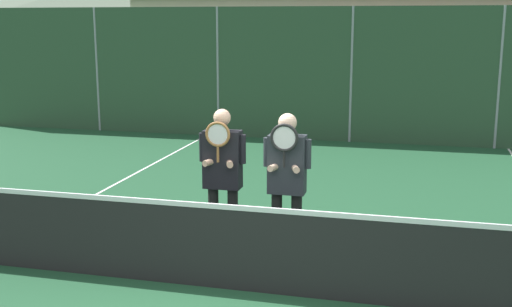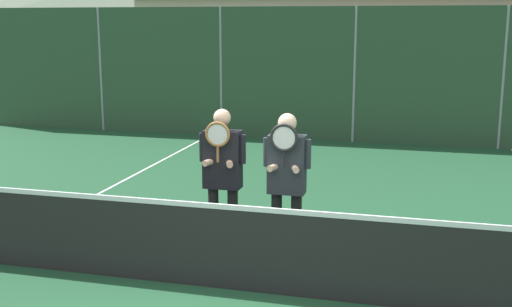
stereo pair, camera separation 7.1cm
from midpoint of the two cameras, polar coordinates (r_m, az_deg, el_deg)
The scene contains 11 objects.
ground_plane at distance 7.18m, azimuth -0.03°, elevation -12.23°, with size 120.00×120.00×0.00m, color #1E4C2D.
hill_distant at distance 60.32m, azimuth 12.86°, elevation 8.71°, with size 125.11×69.51×24.33m.
clubhouse_building at distance 22.64m, azimuth 13.02°, elevation 9.21°, with size 18.32×5.50×4.01m.
fence_back at distance 15.66m, azimuth 8.34°, elevation 6.90°, with size 20.22×0.06×3.25m.
tennis_net at distance 6.99m, azimuth -0.04°, elevation -8.46°, with size 9.87×0.09×1.07m.
court_line_left_sideline at distance 11.14m, azimuth -14.70°, elevation -3.81°, with size 0.05×16.00×0.01m, color white.
player_leftmost at distance 7.85m, azimuth -3.26°, elevation -1.58°, with size 0.59×0.34×1.88m.
player_center_left at distance 7.64m, azimuth 2.49°, elevation -1.96°, with size 0.58×0.34×1.86m.
car_far_left at distance 19.22m, azimuth -11.08°, elevation 5.65°, with size 4.01×2.07×1.86m.
car_left_of_center at distance 18.13m, azimuth 3.05°, elevation 5.51°, with size 4.29×2.10×1.87m.
car_center at distance 17.83m, azimuth 19.06°, elevation 4.63°, with size 4.65×2.09×1.76m.
Camera 1 is at (1.59, -6.37, 2.92)m, focal length 45.00 mm.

